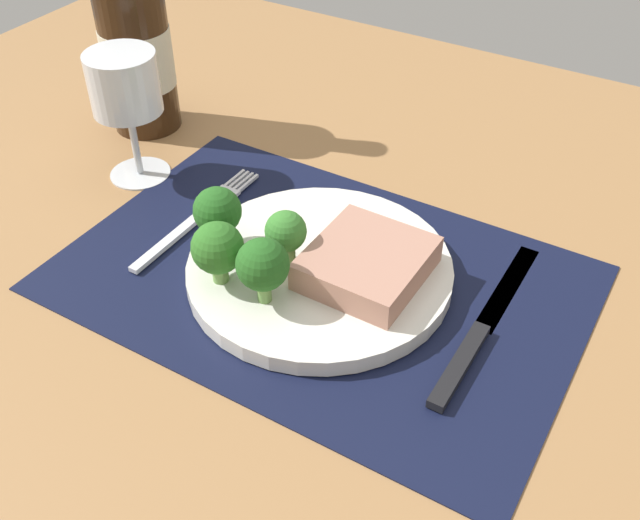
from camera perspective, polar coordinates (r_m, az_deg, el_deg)
name	(u,v)px	position (r cm, az deg, el deg)	size (l,w,h in cm)	color
ground_plane	(320,291)	(69.28, -0.03, -2.40)	(140.00, 110.00, 3.00)	#996D42
placemat	(320,278)	(68.18, -0.03, -1.37)	(47.23, 31.66, 0.30)	black
plate	(320,270)	(67.55, -0.03, -0.77)	(24.39, 24.39, 1.60)	silver
steak	(367,263)	(65.11, 3.67, -0.23)	(9.76, 10.64, 2.69)	tan
broccoli_back_left	(218,249)	(63.63, -7.95, 0.88)	(4.65, 4.65, 5.98)	#6B994C
broccoli_center	(217,212)	(67.32, -7.96, 3.69)	(4.47, 4.47, 6.26)	#5B8942
broccoli_near_steak	(286,233)	(65.32, -2.67, 2.11)	(3.79, 3.79, 5.34)	#6B994C
broccoli_near_fork	(263,265)	(61.00, -4.47, -0.41)	(4.57, 4.57, 6.26)	#6B994C
fork	(199,216)	(75.94, -9.40, 3.37)	(2.40, 19.20, 0.50)	silver
knife	(480,332)	(63.90, 12.28, -5.46)	(1.80, 23.00, 0.80)	black
wine_bottle	(136,45)	(89.64, -14.11, 15.89)	(8.11, 8.11, 28.18)	#331E0F
wine_glass	(125,91)	(79.74, -14.88, 12.55)	(7.30, 7.30, 14.17)	silver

